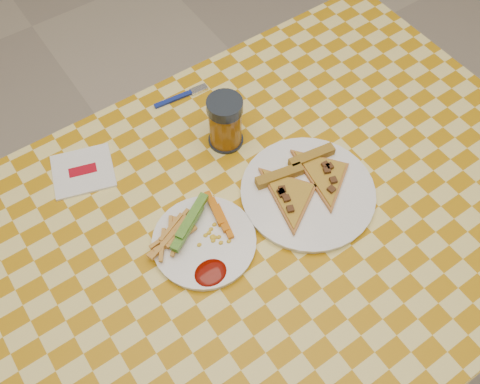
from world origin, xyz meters
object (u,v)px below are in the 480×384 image
Objects in this scene: table at (264,237)px; plate_left at (204,242)px; drink_glass at (225,122)px; plate_right at (308,193)px.

plate_left reaches higher than table.
table is at bearing -102.71° from drink_glass.
plate_left is 0.23m from plate_right.
drink_glass is at bearing 77.29° from table.
table is 6.58× the size of plate_left.
plate_left is (-0.13, 0.02, 0.08)m from table.
plate_left is at bearing 169.57° from table.
drink_glass reaches higher than plate_right.
plate_right is (0.10, -0.00, 0.08)m from table.
drink_glass is (0.05, 0.21, 0.13)m from table.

